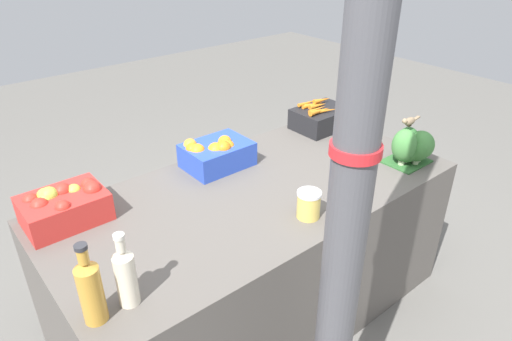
# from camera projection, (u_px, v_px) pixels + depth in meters

# --- Properties ---
(ground_plane) EXTENTS (10.00, 10.00, 0.00)m
(ground_plane) POSITION_uv_depth(u_px,v_px,m) (256.00, 307.00, 2.48)
(ground_plane) COLOR #605E59
(market_table) EXTENTS (1.92, 0.93, 0.75)m
(market_table) POSITION_uv_depth(u_px,v_px,m) (256.00, 253.00, 2.30)
(market_table) COLOR #56514C
(market_table) RESTS_ON ground_plane
(support_pole) EXTENTS (0.13, 0.13, 2.64)m
(support_pole) POSITION_uv_depth(u_px,v_px,m) (354.00, 160.00, 1.14)
(support_pole) COLOR #4C4C51
(support_pole) RESTS_ON ground_plane
(apple_crate) EXTENTS (0.33, 0.24, 0.16)m
(apple_crate) POSITION_uv_depth(u_px,v_px,m) (64.00, 205.00, 1.87)
(apple_crate) COLOR red
(apple_crate) RESTS_ON market_table
(orange_crate) EXTENTS (0.33, 0.24, 0.16)m
(orange_crate) POSITION_uv_depth(u_px,v_px,m) (216.00, 153.00, 2.28)
(orange_crate) COLOR #2847B7
(orange_crate) RESTS_ON market_table
(carrot_crate) EXTENTS (0.33, 0.24, 0.16)m
(carrot_crate) POSITION_uv_depth(u_px,v_px,m) (321.00, 117.00, 2.72)
(carrot_crate) COLOR black
(carrot_crate) RESTS_ON market_table
(broccoli_pile) EXTENTS (0.23, 0.20, 0.20)m
(broccoli_pile) POSITION_uv_depth(u_px,v_px,m) (411.00, 147.00, 2.31)
(broccoli_pile) COLOR #2D602D
(broccoli_pile) RESTS_ON market_table
(juice_bottle_amber) EXTENTS (0.07, 0.07, 0.29)m
(juice_bottle_amber) POSITION_uv_depth(u_px,v_px,m) (90.00, 290.00, 1.37)
(juice_bottle_amber) COLOR gold
(juice_bottle_amber) RESTS_ON market_table
(juice_bottle_cloudy) EXTENTS (0.07, 0.07, 0.27)m
(juice_bottle_cloudy) POSITION_uv_depth(u_px,v_px,m) (126.00, 275.00, 1.44)
(juice_bottle_cloudy) COLOR beige
(juice_bottle_cloudy) RESTS_ON market_table
(pickle_jar) EXTENTS (0.10, 0.10, 0.12)m
(pickle_jar) POSITION_uv_depth(u_px,v_px,m) (309.00, 204.00, 1.90)
(pickle_jar) COLOR #DBBC56
(pickle_jar) RESTS_ON market_table
(sparrow_bird) EXTENTS (0.14, 0.04, 0.05)m
(sparrow_bird) POSITION_uv_depth(u_px,v_px,m) (409.00, 121.00, 2.25)
(sparrow_bird) COLOR #4C3D2D
(sparrow_bird) RESTS_ON broccoli_pile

